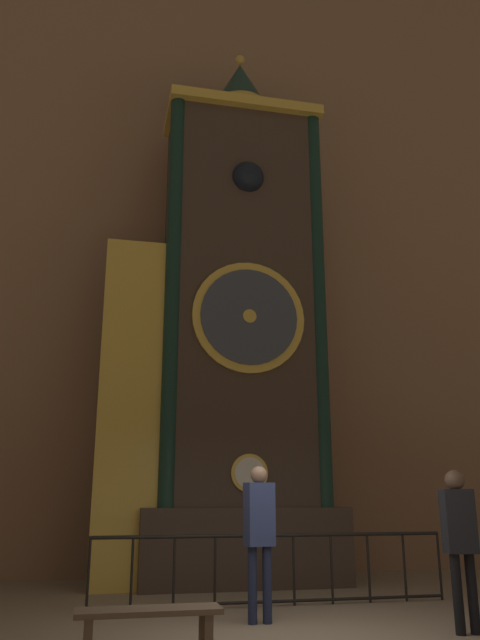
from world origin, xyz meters
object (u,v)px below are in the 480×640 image
(visitor_far, at_px, (459,532))
(visitor_bench, at_px, (148,623))
(clock_tower, at_px, (225,333))
(visitor_near, at_px, (259,526))

(visitor_far, bearing_deg, visitor_bench, -164.98)
(clock_tower, relative_size, visitor_bench, 7.86)
(visitor_far, height_order, visitor_bench, visitor_far)
(clock_tower, bearing_deg, visitor_far, -67.01)
(visitor_near, xyz_separation_m, visitor_far, (2.05, -1.05, -0.04))
(visitor_near, height_order, visitor_bench, visitor_near)
(visitor_near, distance_m, visitor_far, 2.30)
(clock_tower, height_order, visitor_bench, clock_tower)
(visitor_near, bearing_deg, visitor_bench, -144.56)
(clock_tower, xyz_separation_m, visitor_bench, (-1.61, -4.74, -4.06))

